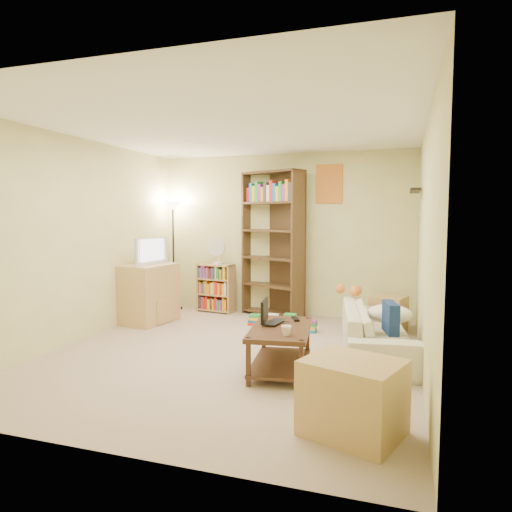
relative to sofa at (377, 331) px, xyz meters
name	(u,v)px	position (x,y,z in m)	size (l,w,h in m)	color
room	(231,208)	(-1.55, -0.48, 1.36)	(4.50, 4.54, 2.52)	tan
sofa	(377,331)	(0.00, 0.00, 0.00)	(0.98, 1.91, 0.53)	beige
navy_pillow	(391,318)	(0.15, -0.38, 0.24)	(0.35, 0.10, 0.31)	navy
cream_blanket	(389,314)	(0.12, 0.06, 0.19)	(0.49, 0.35, 0.21)	white
tabby_cat	(353,290)	(-0.34, 0.65, 0.34)	(0.42, 0.20, 0.14)	orange
coffee_table	(281,342)	(-0.88, -0.87, 0.03)	(0.69, 1.08, 0.45)	#49271C
laptop	(279,323)	(-0.93, -0.76, 0.20)	(0.24, 0.34, 0.03)	black
laptop_screen	(265,310)	(-1.07, -0.78, 0.32)	(0.01, 0.34, 0.22)	white
mug	(286,331)	(-0.75, -1.16, 0.23)	(0.10, 0.10, 0.09)	white
tv_remote	(295,319)	(-0.81, -0.52, 0.19)	(0.06, 0.18, 0.02)	black
tv_stand	(148,293)	(-3.25, 0.59, 0.16)	(0.56, 0.79, 0.84)	#DEAE6C
television	(148,251)	(-3.25, 0.59, 0.77)	(0.19, 0.69, 0.39)	black
tall_bookshelf	(273,240)	(-1.65, 1.56, 0.91)	(1.05, 0.70, 2.22)	#46311B
short_bookshelf	(216,288)	(-2.60, 1.56, 0.12)	(0.63, 0.32, 0.77)	tan
desk_fan	(217,250)	(-2.56, 1.52, 0.74)	(0.27, 0.15, 0.42)	silver
floor_lamp	(173,224)	(-3.35, 1.55, 1.15)	(0.30, 0.30, 1.78)	black
side_table	(388,314)	(0.09, 1.12, -0.03)	(0.42, 0.42, 0.48)	tan
end_cabinet	(353,397)	(-0.06, -1.98, 0.00)	(0.64, 0.53, 0.53)	tan
book_stacks	(282,322)	(-1.30, 0.81, -0.17)	(1.00, 0.28, 0.22)	red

